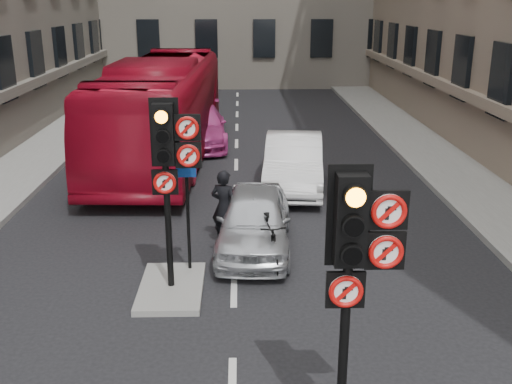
{
  "coord_description": "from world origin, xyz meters",
  "views": [
    {
      "loc": [
        0.15,
        -5.37,
        5.39
      ],
      "look_at": [
        0.37,
        3.11,
        2.6
      ],
      "focal_mm": 42.0,
      "sensor_mm": 36.0,
      "label": 1
    }
  ],
  "objects_px": {
    "signal_near": "(356,249)",
    "motorcycle": "(270,243)",
    "motorcyclist": "(224,207)",
    "info_sign": "(187,200)",
    "car_white": "(293,162)",
    "bus_red": "(163,109)",
    "signal_far": "(170,154)",
    "car_silver": "(254,220)",
    "car_pink": "(200,126)"
  },
  "relations": [
    {
      "from": "car_silver",
      "to": "motorcyclist",
      "type": "bearing_deg",
      "value": 156.25
    },
    {
      "from": "car_silver",
      "to": "bus_red",
      "type": "height_order",
      "value": "bus_red"
    },
    {
      "from": "signal_near",
      "to": "car_silver",
      "type": "xyz_separation_m",
      "value": [
        -1.04,
        6.01,
        -1.91
      ]
    },
    {
      "from": "car_silver",
      "to": "car_pink",
      "type": "height_order",
      "value": "car_pink"
    },
    {
      "from": "motorcycle",
      "to": "motorcyclist",
      "type": "distance_m",
      "value": 1.69
    },
    {
      "from": "car_silver",
      "to": "motorcyclist",
      "type": "xyz_separation_m",
      "value": [
        -0.68,
        0.35,
        0.19
      ]
    },
    {
      "from": "motorcycle",
      "to": "car_white",
      "type": "bearing_deg",
      "value": 72.12
    },
    {
      "from": "motorcycle",
      "to": "motorcyclist",
      "type": "relative_size",
      "value": 1.05
    },
    {
      "from": "car_pink",
      "to": "car_silver",
      "type": "bearing_deg",
      "value": -83.63
    },
    {
      "from": "signal_near",
      "to": "motorcycle",
      "type": "distance_m",
      "value": 5.46
    },
    {
      "from": "bus_red",
      "to": "motorcyclist",
      "type": "distance_m",
      "value": 8.06
    },
    {
      "from": "car_silver",
      "to": "signal_far",
      "type": "bearing_deg",
      "value": -123.88
    },
    {
      "from": "car_pink",
      "to": "bus_red",
      "type": "relative_size",
      "value": 0.39
    },
    {
      "from": "signal_near",
      "to": "signal_far",
      "type": "xyz_separation_m",
      "value": [
        -2.6,
        4.0,
        0.12
      ]
    },
    {
      "from": "motorcyclist",
      "to": "bus_red",
      "type": "bearing_deg",
      "value": -49.49
    },
    {
      "from": "motorcyclist",
      "to": "motorcycle",
      "type": "bearing_deg",
      "value": 149.53
    },
    {
      "from": "car_white",
      "to": "motorcyclist",
      "type": "height_order",
      "value": "motorcyclist"
    },
    {
      "from": "signal_near",
      "to": "info_sign",
      "type": "bearing_deg",
      "value": 116.73
    },
    {
      "from": "signal_far",
      "to": "car_silver",
      "type": "relative_size",
      "value": 0.91
    },
    {
      "from": "bus_red",
      "to": "motorcyclist",
      "type": "relative_size",
      "value": 7.14
    },
    {
      "from": "car_white",
      "to": "motorcyclist",
      "type": "bearing_deg",
      "value": -109.48
    },
    {
      "from": "car_silver",
      "to": "info_sign",
      "type": "xyz_separation_m",
      "value": [
        -1.34,
        -1.27,
        0.91
      ]
    },
    {
      "from": "signal_near",
      "to": "car_white",
      "type": "xyz_separation_m",
      "value": [
        0.21,
        10.48,
        -1.82
      ]
    },
    {
      "from": "signal_near",
      "to": "motorcycle",
      "type": "relative_size",
      "value": 1.97
    },
    {
      "from": "bus_red",
      "to": "motorcycle",
      "type": "bearing_deg",
      "value": -67.94
    },
    {
      "from": "car_white",
      "to": "car_pink",
      "type": "xyz_separation_m",
      "value": [
        -3.09,
        5.41,
        -0.06
      ]
    },
    {
      "from": "signal_near",
      "to": "car_pink",
      "type": "height_order",
      "value": "signal_near"
    },
    {
      "from": "bus_red",
      "to": "signal_near",
      "type": "bearing_deg",
      "value": -71.78
    },
    {
      "from": "car_pink",
      "to": "motorcycle",
      "type": "xyz_separation_m",
      "value": [
        2.12,
        -10.88,
        -0.16
      ]
    },
    {
      "from": "info_sign",
      "to": "signal_near",
      "type": "bearing_deg",
      "value": -65.84
    },
    {
      "from": "motorcyclist",
      "to": "signal_near",
      "type": "bearing_deg",
      "value": 129.18
    },
    {
      "from": "signal_near",
      "to": "car_silver",
      "type": "bearing_deg",
      "value": 99.84
    },
    {
      "from": "car_white",
      "to": "info_sign",
      "type": "bearing_deg",
      "value": -108.72
    },
    {
      "from": "signal_far",
      "to": "motorcycle",
      "type": "distance_m",
      "value": 3.01
    },
    {
      "from": "motorcyclist",
      "to": "info_sign",
      "type": "relative_size",
      "value": 0.76
    },
    {
      "from": "car_silver",
      "to": "bus_red",
      "type": "xyz_separation_m",
      "value": [
        -2.94,
        8.04,
        1.04
      ]
    },
    {
      "from": "motorcycle",
      "to": "motorcyclist",
      "type": "bearing_deg",
      "value": 117.57
    },
    {
      "from": "signal_near",
      "to": "motorcycle",
      "type": "height_order",
      "value": "signal_near"
    },
    {
      "from": "bus_red",
      "to": "info_sign",
      "type": "bearing_deg",
      "value": -77.87
    },
    {
      "from": "signal_far",
      "to": "car_white",
      "type": "relative_size",
      "value": 0.77
    },
    {
      "from": "info_sign",
      "to": "signal_far",
      "type": "bearing_deg",
      "value": -108.74
    },
    {
      "from": "signal_near",
      "to": "car_silver",
      "type": "relative_size",
      "value": 0.91
    },
    {
      "from": "car_silver",
      "to": "motorcyclist",
      "type": "distance_m",
      "value": 0.79
    },
    {
      "from": "signal_far",
      "to": "bus_red",
      "type": "height_order",
      "value": "signal_far"
    },
    {
      "from": "signal_far",
      "to": "car_pink",
      "type": "relative_size",
      "value": 0.74
    },
    {
      "from": "signal_near",
      "to": "car_pink",
      "type": "bearing_deg",
      "value": 100.26
    },
    {
      "from": "car_white",
      "to": "car_pink",
      "type": "height_order",
      "value": "car_white"
    },
    {
      "from": "bus_red",
      "to": "signal_far",
      "type": "bearing_deg",
      "value": -79.77
    },
    {
      "from": "signal_far",
      "to": "car_white",
      "type": "bearing_deg",
      "value": 66.55
    },
    {
      "from": "motorcycle",
      "to": "info_sign",
      "type": "height_order",
      "value": "info_sign"
    }
  ]
}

